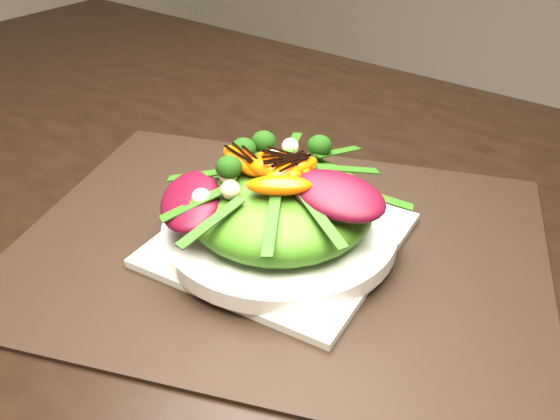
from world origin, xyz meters
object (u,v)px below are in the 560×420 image
Objects in this scene: dining_table at (196,155)px; lettuce_mound at (280,205)px; placemat at (280,244)px; plate_base at (280,239)px; salad_bowl at (280,229)px; orange_segment at (295,162)px.

dining_table reaches higher than lettuce_mound.
placemat is 0.01m from plate_base.
salad_bowl is (0.00, 0.00, 0.02)m from placemat.
plate_base reaches higher than placemat.
salad_bowl is at bearing -25.91° from dining_table.
salad_bowl is at bearing 0.00° from placemat.
placemat is at bearing -90.75° from orange_segment.
dining_table is at bearing 154.09° from placemat.
placemat is 2.24× the size of salad_bowl.
placemat is 0.02m from salad_bowl.
orange_segment is (0.25, -0.10, 0.11)m from dining_table.
plate_base is at bearing -90.00° from salad_bowl.
orange_segment is (0.00, 0.03, 0.09)m from placemat.
placemat is 0.05m from lettuce_mound.
orange_segment is at bearing 89.25° from plate_base.
dining_table is 24.88× the size of orange_segment.
orange_segment is at bearing 89.25° from lettuce_mound.
salad_bowl is at bearing -90.75° from orange_segment.
plate_base is (0.25, -0.12, 0.03)m from dining_table.
orange_segment reaches higher than salad_bowl.
placemat is 2.86× the size of lettuce_mound.
salad_bowl reaches higher than placemat.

